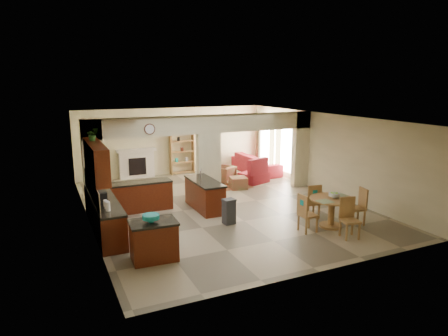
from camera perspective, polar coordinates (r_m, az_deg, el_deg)
name	(u,v)px	position (r m, az deg, el deg)	size (l,w,h in m)	color
floor	(221,205)	(12.80, -0.44, -5.35)	(10.00, 10.00, 0.00)	gray
ceiling	(221,117)	(12.24, -0.46, 7.23)	(10.00, 10.00, 0.00)	white
wall_back	(173,141)	(17.06, -7.36, 3.84)	(8.00, 8.00, 0.00)	beige
wall_front	(323,208)	(8.28, 13.92, -5.52)	(8.00, 8.00, 0.00)	beige
wall_left	(86,175)	(11.44, -19.05, -0.91)	(10.00, 10.00, 0.00)	beige
wall_right	(324,153)	(14.52, 14.12, 2.09)	(10.00, 10.00, 0.00)	beige
partition_left_pier	(93,167)	(12.45, -18.16, 0.18)	(0.60, 0.25, 2.80)	beige
partition_center_pier	(209,166)	(13.41, -2.20, 0.32)	(0.80, 0.25, 2.20)	beige
partition_right_pier	(300,149)	(15.12, 10.87, 2.64)	(0.60, 0.25, 2.80)	beige
partition_header	(208,124)	(13.19, -2.25, 6.28)	(8.00, 0.25, 0.60)	beige
kitchen_counter	(118,207)	(11.53, -14.93, -5.36)	(2.52, 3.29, 1.48)	#3A0D06
upper_cabinets	(96,161)	(10.58, -17.83, 1.01)	(0.35, 2.40, 0.90)	#3A0D06
peninsula	(205,195)	(12.34, -2.78, -3.82)	(0.70, 1.85, 0.91)	#3A0D06
wall_clock	(150,129)	(12.43, -10.58, 5.48)	(0.34, 0.34, 0.03)	#53291B
rug	(227,186)	(15.11, 0.45, -2.56)	(1.60, 1.30, 0.01)	brown
fireplace	(137,163)	(16.64, -12.37, 0.69)	(1.60, 0.35, 1.20)	beige
shelving_unit	(182,153)	(17.08, -6.01, 2.19)	(1.00, 0.32, 1.80)	olive
window_a	(287,149)	(16.36, 8.99, 2.72)	(0.02, 0.90, 1.90)	white
window_b	(266,143)	(17.78, 5.97, 3.57)	(0.02, 0.90, 1.90)	white
glazed_door	(276,149)	(17.09, 7.40, 2.67)	(0.02, 0.70, 2.10)	white
drape_a_left	(295,151)	(15.85, 10.06, 2.38)	(0.10, 0.28, 2.30)	#402419
drape_a_right	(278,147)	(16.84, 7.75, 3.03)	(0.10, 0.28, 2.30)	#402419
drape_b_left	(272,145)	(17.26, 6.86, 3.28)	(0.10, 0.28, 2.30)	#402419
drape_b_right	(258,141)	(18.28, 4.90, 3.83)	(0.10, 0.28, 2.30)	#402419
ceiling_fan	(224,116)	(15.60, 0.06, 7.45)	(1.00, 1.00, 0.10)	white
kitchen_island	(154,240)	(9.08, -10.00, -10.14)	(1.07, 0.79, 0.89)	#3A0D06
teal_bowl	(151,218)	(8.85, -10.40, -7.09)	(0.37, 0.37, 0.17)	#138786
trash_can	(229,212)	(11.11, 0.70, -6.36)	(0.31, 0.26, 0.66)	#2A2A2C
dining_table	(331,208)	(11.20, 15.11, -5.56)	(1.19, 1.19, 0.81)	olive
fruit_bowl	(334,195)	(11.12, 15.47, -3.77)	(0.30, 0.30, 0.16)	#77C229
sofa	(256,164)	(17.30, 4.59, 0.63)	(1.05, 2.68, 0.78)	maroon
chaise	(254,177)	(15.64, 4.28, -1.35)	(1.00, 0.82, 0.40)	maroon
armchair	(224,174)	(15.48, 0.00, -0.93)	(0.72, 0.74, 0.67)	maroon
ottoman	(238,183)	(14.71, 2.05, -2.13)	(0.59, 0.59, 0.43)	maroon
plant	(92,134)	(10.87, -18.30, 4.57)	(0.30, 0.26, 0.33)	#1E4913
chair_north	(313,200)	(11.70, 12.55, -4.52)	(0.49, 0.49, 1.02)	olive
chair_east	(359,205)	(11.64, 18.75, -4.99)	(0.50, 0.50, 1.02)	olive
chair_south	(349,216)	(10.62, 17.38, -6.55)	(0.50, 0.50, 1.02)	olive
chair_west	(305,212)	(10.66, 11.55, -6.15)	(0.43, 0.42, 1.02)	olive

